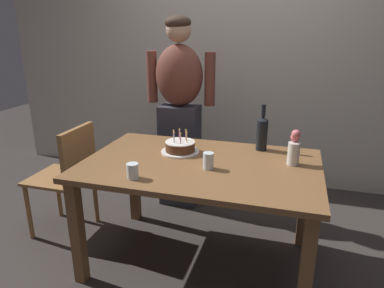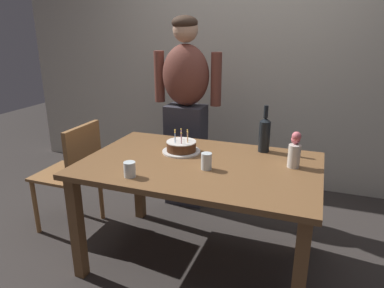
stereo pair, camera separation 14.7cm
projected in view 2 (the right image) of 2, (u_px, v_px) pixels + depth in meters
name	position (u px, v px, depth m)	size (l,w,h in m)	color
ground_plane	(199.00, 260.00, 2.48)	(10.00, 10.00, 0.00)	#332D2B
back_wall	(251.00, 56.00, 3.45)	(5.20, 0.10, 2.60)	beige
dining_table	(200.00, 177.00, 2.27)	(1.50, 0.96, 0.74)	brown
birthday_cake	(181.00, 147.00, 2.42)	(0.26, 0.26, 0.16)	white
water_glass_near	(206.00, 161.00, 2.13)	(0.07, 0.07, 0.10)	silver
water_glass_far	(130.00, 169.00, 2.02)	(0.07, 0.07, 0.09)	silver
wine_bottle	(265.00, 134.00, 2.41)	(0.08, 0.08, 0.33)	black
flower_vase	(295.00, 151.00, 2.15)	(0.08, 0.09, 0.23)	silver
person_man_bearded	(186.00, 111.00, 3.06)	(0.61, 0.27, 1.66)	#33333D
dining_chair	(75.00, 169.00, 2.73)	(0.42, 0.42, 0.87)	olive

